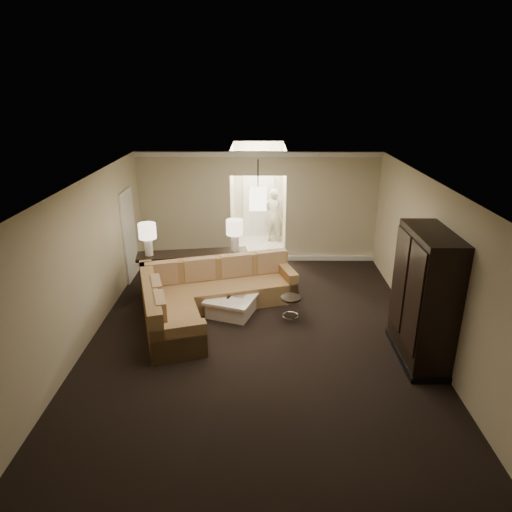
{
  "coord_description": "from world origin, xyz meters",
  "views": [
    {
      "loc": [
        0.04,
        -7.17,
        4.34
      ],
      "look_at": [
        -0.03,
        1.2,
        1.15
      ],
      "focal_mm": 32.0,
      "sensor_mm": 36.0,
      "label": 1
    }
  ],
  "objects_px": {
    "person": "(274,212)",
    "sectional_sofa": "(205,296)",
    "armoire": "(424,300)",
    "drink_table": "(291,304)",
    "console_table": "(194,269)",
    "coffee_table": "(232,305)"
  },
  "relations": [
    {
      "from": "console_table",
      "to": "armoire",
      "type": "relative_size",
      "value": 1.09
    },
    {
      "from": "console_table",
      "to": "armoire",
      "type": "bearing_deg",
      "value": -40.49
    },
    {
      "from": "armoire",
      "to": "person",
      "type": "height_order",
      "value": "armoire"
    },
    {
      "from": "coffee_table",
      "to": "person",
      "type": "relative_size",
      "value": 0.67
    },
    {
      "from": "person",
      "to": "armoire",
      "type": "bearing_deg",
      "value": 128.87
    },
    {
      "from": "console_table",
      "to": "armoire",
      "type": "height_order",
      "value": "armoire"
    },
    {
      "from": "sectional_sofa",
      "to": "console_table",
      "type": "bearing_deg",
      "value": 92.9
    },
    {
      "from": "sectional_sofa",
      "to": "person",
      "type": "height_order",
      "value": "person"
    },
    {
      "from": "console_table",
      "to": "drink_table",
      "type": "xyz_separation_m",
      "value": [
        2.05,
        -1.27,
        -0.2
      ]
    },
    {
      "from": "console_table",
      "to": "person",
      "type": "relative_size",
      "value": 1.4
    },
    {
      "from": "armoire",
      "to": "console_table",
      "type": "bearing_deg",
      "value": 148.2
    },
    {
      "from": "console_table",
      "to": "drink_table",
      "type": "height_order",
      "value": "console_table"
    },
    {
      "from": "sectional_sofa",
      "to": "person",
      "type": "relative_size",
      "value": 1.91
    },
    {
      "from": "armoire",
      "to": "drink_table",
      "type": "xyz_separation_m",
      "value": [
        -2.04,
        1.27,
        -0.71
      ]
    },
    {
      "from": "coffee_table",
      "to": "drink_table",
      "type": "relative_size",
      "value": 2.36
    },
    {
      "from": "sectional_sofa",
      "to": "drink_table",
      "type": "xyz_separation_m",
      "value": [
        1.69,
        -0.27,
        -0.03
      ]
    },
    {
      "from": "drink_table",
      "to": "person",
      "type": "relative_size",
      "value": 0.28
    },
    {
      "from": "sectional_sofa",
      "to": "person",
      "type": "xyz_separation_m",
      "value": [
        1.49,
        4.49,
        0.49
      ]
    },
    {
      "from": "coffee_table",
      "to": "console_table",
      "type": "bearing_deg",
      "value": 131.67
    },
    {
      "from": "person",
      "to": "sectional_sofa",
      "type": "bearing_deg",
      "value": 90.1
    },
    {
      "from": "sectional_sofa",
      "to": "drink_table",
      "type": "relative_size",
      "value": 6.78
    },
    {
      "from": "coffee_table",
      "to": "person",
      "type": "bearing_deg",
      "value": 77.92
    }
  ]
}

